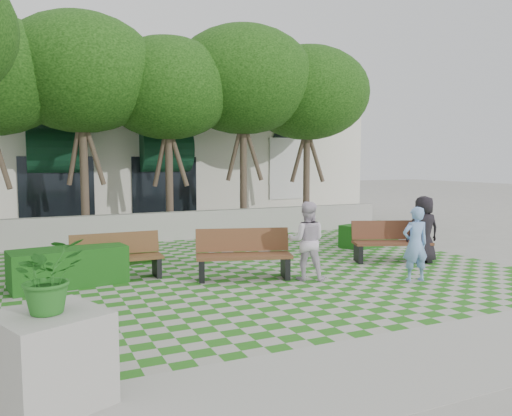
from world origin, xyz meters
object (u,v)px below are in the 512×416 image
hedge_west (69,267)px  bench_mid (243,255)px  bench_west (117,258)px  person_blue (415,244)px  hedge_east (369,235)px  bench_east (391,242)px  person_dark (424,229)px  person_white (307,241)px  hedge_midleft (118,251)px  planter_front (51,338)px

hedge_west → bench_mid: bearing=-14.6°
bench_west → person_blue: 6.33m
bench_west → hedge_east: bearing=9.5°
bench_east → person_dark: size_ratio=1.22×
bench_east → person_white: bearing=-143.2°
bench_east → hedge_midleft: bearing=179.8°
bench_east → hedge_east: bench_east is taller
hedge_east → hedge_west: (-8.53, -1.35, 0.06)m
planter_front → person_white: size_ratio=1.04×
person_dark → bench_mid: bearing=7.5°
hedge_west → person_white: size_ratio=1.32×
person_white → person_blue: bearing=-178.0°
person_white → person_dark: bearing=-145.0°
planter_front → person_white: 6.37m
bench_west → hedge_east: 7.65m
hedge_midleft → person_blue: bearing=-39.0°
hedge_east → person_blue: person_blue is taller
planter_front → bench_mid: bearing=47.0°
person_dark → bench_east: bearing=-26.1°
bench_west → person_dark: (7.23, -1.37, 0.36)m
bench_mid → person_dark: person_dark is taller
hedge_midleft → hedge_west: 2.17m
person_blue → person_dark: person_dark is taller
bench_west → person_white: person_white is taller
bench_east → hedge_west: bearing=-164.2°
hedge_midleft → person_blue: size_ratio=1.17×
bench_mid → bench_east: bearing=18.9°
bench_west → person_blue: size_ratio=1.19×
bench_west → hedge_west: 0.99m
hedge_midleft → person_dark: (6.95, -2.99, 0.51)m
bench_east → person_dark: 0.84m
hedge_west → person_blue: size_ratio=1.41×
bench_west → hedge_west: (-0.98, -0.14, -0.09)m
hedge_east → person_blue: 4.41m
bench_east → person_white: (-2.94, -0.80, 0.35)m
bench_west → hedge_midleft: size_ratio=1.02×
planter_front → person_dark: size_ratio=1.05×
bench_east → bench_west: bearing=-166.2°
hedge_east → person_dark: 2.65m
bench_east → bench_mid: 4.13m
hedge_east → bench_west: bearing=-170.9°
bench_mid → bench_west: bench_mid is taller
bench_east → person_white: size_ratio=1.21×
bench_east → hedge_east: size_ratio=1.07×
bench_east → hedge_west: size_ratio=0.92×
planter_front → person_dark: 9.63m
bench_east → person_blue: 2.10m
bench_mid → person_dark: size_ratio=1.28×
bench_mid → person_blue: person_blue is taller
planter_front → bench_west: bearing=74.1°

